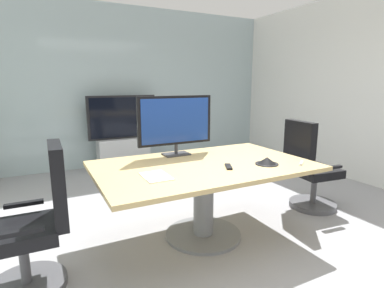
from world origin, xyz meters
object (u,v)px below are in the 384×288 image
at_px(office_chair_right, 309,172).
at_px(conference_phone, 267,161).
at_px(tv_monitor, 176,122).
at_px(conference_table, 204,181).
at_px(office_chair_left, 36,230).
at_px(wall_display_unit, 123,144).
at_px(remote_control, 229,167).

relative_size(office_chair_right, conference_phone, 4.95).
bearing_deg(tv_monitor, office_chair_right, -15.78).
bearing_deg(office_chair_right, tv_monitor, 80.39).
bearing_deg(conference_table, tv_monitor, 100.47).
height_order(office_chair_left, wall_display_unit, wall_display_unit).
xyz_separation_m(conference_phone, remote_control, (-0.39, 0.07, -0.02)).
height_order(conference_table, office_chair_left, office_chair_left).
distance_m(conference_table, wall_display_unit, 2.86).
relative_size(conference_table, conference_phone, 9.34).
xyz_separation_m(conference_table, office_chair_left, (-1.48, -0.11, -0.12)).
height_order(office_chair_left, remote_control, office_chair_left).
bearing_deg(conference_phone, tv_monitor, 129.06).
bearing_deg(office_chair_left, remote_control, 87.17).
height_order(office_chair_right, remote_control, office_chair_right).
bearing_deg(conference_table, wall_display_unit, 91.15).
height_order(conference_table, office_chair_right, office_chair_right).
distance_m(tv_monitor, remote_control, 0.80).
height_order(conference_table, wall_display_unit, wall_display_unit).
distance_m(conference_table, conference_phone, 0.64).
height_order(conference_phone, remote_control, conference_phone).
bearing_deg(conference_table, office_chair_right, 0.96).
distance_m(tv_monitor, conference_phone, 1.03).
bearing_deg(conference_phone, wall_display_unit, 100.58).
xyz_separation_m(office_chair_left, tv_monitor, (1.39, 0.58, 0.66)).
height_order(tv_monitor, remote_control, tv_monitor).
distance_m(office_chair_right, wall_display_unit, 3.22).
xyz_separation_m(conference_table, tv_monitor, (-0.09, 0.47, 0.53)).
bearing_deg(tv_monitor, conference_phone, -50.94).
bearing_deg(conference_table, office_chair_left, -175.56).
xyz_separation_m(office_chair_right, conference_phone, (-0.95, -0.32, 0.33)).
xyz_separation_m(tv_monitor, conference_phone, (0.62, -0.76, -0.33)).
xyz_separation_m(tv_monitor, wall_display_unit, (0.03, 2.39, -0.67)).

